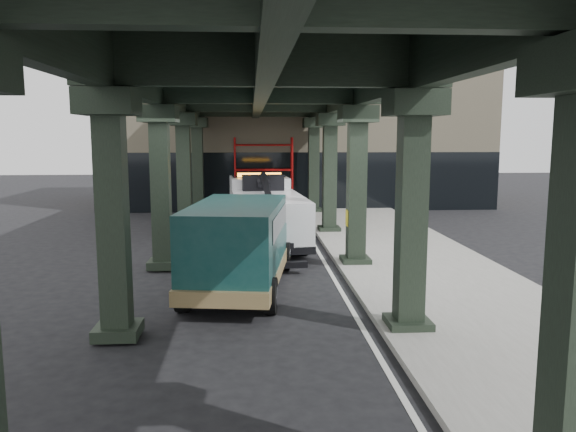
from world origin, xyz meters
name	(u,v)px	position (x,y,z in m)	size (l,w,h in m)	color
ground	(276,284)	(0.00, 0.00, 0.00)	(90.00, 90.00, 0.00)	black
sidewalk	(414,263)	(4.50, 2.00, 0.07)	(5.00, 40.00, 0.15)	gray
lane_stripe	(327,267)	(1.70, 2.00, 0.01)	(0.12, 38.00, 0.01)	silver
viaduct	(259,90)	(-0.40, 2.00, 5.46)	(7.40, 32.00, 6.40)	black
building	(294,137)	(2.00, 20.00, 4.00)	(22.00, 10.00, 8.00)	#C6B793
scaffolding	(264,173)	(0.00, 14.64, 2.11)	(3.08, 0.88, 4.00)	#B00E0E
tow_truck	(264,209)	(-0.19, 5.93, 1.33)	(2.98, 8.48, 2.73)	black
towed_van	(239,244)	(-0.99, -0.57, 1.28)	(3.05, 6.13, 2.39)	#103A38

